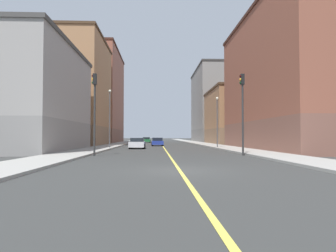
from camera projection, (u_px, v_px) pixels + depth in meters
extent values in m
plane|color=#333433|center=(179.00, 170.00, 13.96)|extent=(400.00, 400.00, 0.00)
cube|color=#9E9B93|center=(200.00, 143.00, 63.24)|extent=(3.57, 168.00, 0.15)
cube|color=#9E9B93|center=(122.00, 143.00, 62.56)|extent=(3.57, 168.00, 0.15)
cube|color=#E5D14C|center=(161.00, 144.00, 62.90)|extent=(0.16, 154.00, 0.01)
cube|color=brown|center=(290.00, 135.00, 35.80)|extent=(10.02, 25.39, 3.38)
cube|color=#93513D|center=(289.00, 68.00, 36.07)|extent=(10.02, 25.39, 13.01)
cube|color=#42241B|center=(288.00, 14.00, 36.30)|extent=(10.32, 25.69, 0.40)
cube|color=#8F6B4F|center=(235.00, 136.00, 60.46)|extent=(10.02, 16.26, 3.09)
cube|color=#A8754C|center=(235.00, 110.00, 60.64)|extent=(10.02, 16.26, 7.66)
cube|color=#4B3422|center=(235.00, 90.00, 60.78)|extent=(10.32, 16.56, 0.40)
cube|color=slate|center=(214.00, 136.00, 82.46)|extent=(10.02, 22.98, 3.48)
cube|color=gray|center=(214.00, 100.00, 82.79)|extent=(10.02, 22.98, 16.31)
cube|color=#3B3937|center=(214.00, 70.00, 83.07)|extent=(10.32, 23.28, 0.40)
cube|color=gray|center=(25.00, 136.00, 31.77)|extent=(10.02, 17.26, 3.22)
cube|color=#9E9993|center=(26.00, 85.00, 31.96)|extent=(10.02, 17.26, 7.81)
cube|color=#474442|center=(27.00, 47.00, 32.10)|extent=(10.32, 17.56, 0.40)
cube|color=#8F6B4F|center=(74.00, 136.00, 50.77)|extent=(10.02, 16.52, 3.22)
cube|color=#A8754C|center=(75.00, 84.00, 51.07)|extent=(10.02, 16.52, 14.73)
cube|color=#4B3422|center=(75.00, 40.00, 51.32)|extent=(10.32, 16.82, 0.40)
cube|color=brown|center=(98.00, 136.00, 71.24)|extent=(10.02, 21.77, 3.19)
cube|color=#93513D|center=(98.00, 91.00, 71.61)|extent=(10.02, 21.77, 18.36)
cube|color=#42241B|center=(98.00, 53.00, 71.92)|extent=(10.32, 22.07, 0.40)
cylinder|color=#2D2D2D|center=(243.00, 120.00, 24.64)|extent=(0.16, 0.16, 5.89)
cube|color=black|center=(242.00, 79.00, 24.75)|extent=(0.28, 0.32, 0.90)
sphere|color=#320404|center=(241.00, 76.00, 24.75)|extent=(0.20, 0.20, 0.20)
sphere|color=orange|center=(241.00, 79.00, 24.74)|extent=(0.20, 0.20, 0.20)
sphere|color=black|center=(241.00, 83.00, 24.73)|extent=(0.20, 0.20, 0.20)
cylinder|color=#2D2D2D|center=(95.00, 120.00, 24.14)|extent=(0.16, 0.16, 5.81)
cube|color=black|center=(95.00, 79.00, 24.25)|extent=(0.28, 0.32, 0.90)
sphere|color=#320404|center=(93.00, 76.00, 24.25)|extent=(0.20, 0.20, 0.20)
sphere|color=orange|center=(93.00, 79.00, 24.24)|extent=(0.20, 0.20, 0.20)
sphere|color=black|center=(93.00, 83.00, 24.23)|extent=(0.20, 0.20, 0.20)
cylinder|color=#4C4C51|center=(217.00, 123.00, 39.71)|extent=(0.14, 0.14, 6.35)
sphere|color=#EAEACC|center=(217.00, 98.00, 39.82)|extent=(0.36, 0.36, 0.36)
cylinder|color=#4C4C51|center=(110.00, 120.00, 38.48)|extent=(0.14, 0.14, 7.16)
sphere|color=#EAEACC|center=(110.00, 91.00, 38.60)|extent=(0.36, 0.36, 0.36)
cube|color=#1E6B38|center=(146.00, 141.00, 71.14)|extent=(1.90, 4.52, 0.62)
cube|color=black|center=(146.00, 138.00, 71.15)|extent=(1.67, 2.02, 0.48)
cylinder|color=black|center=(143.00, 141.00, 72.49)|extent=(0.22, 0.64, 0.64)
cylinder|color=black|center=(150.00, 141.00, 72.57)|extent=(0.22, 0.64, 0.64)
cylinder|color=black|center=(143.00, 141.00, 69.69)|extent=(0.22, 0.64, 0.64)
cylinder|color=black|center=(150.00, 141.00, 69.77)|extent=(0.22, 0.64, 0.64)
cube|color=#23389E|center=(157.00, 143.00, 48.75)|extent=(1.97, 4.29, 0.62)
cube|color=black|center=(157.00, 139.00, 48.68)|extent=(1.68, 1.89, 0.50)
cylinder|color=black|center=(152.00, 144.00, 49.99)|extent=(0.24, 0.65, 0.64)
cylinder|color=black|center=(162.00, 144.00, 50.11)|extent=(0.24, 0.65, 0.64)
cylinder|color=black|center=(152.00, 144.00, 47.37)|extent=(0.24, 0.65, 0.64)
cylinder|color=black|center=(163.00, 144.00, 47.49)|extent=(0.24, 0.65, 0.64)
cube|color=white|center=(137.00, 144.00, 37.89)|extent=(1.93, 4.01, 0.67)
cube|color=black|center=(137.00, 140.00, 38.04)|extent=(1.69, 1.71, 0.48)
cylinder|color=black|center=(131.00, 146.00, 39.09)|extent=(0.23, 0.64, 0.64)
cylinder|color=black|center=(145.00, 146.00, 39.15)|extent=(0.23, 0.64, 0.64)
cylinder|color=black|center=(130.00, 146.00, 36.62)|extent=(0.23, 0.64, 0.64)
cylinder|color=black|center=(144.00, 146.00, 36.68)|extent=(0.23, 0.64, 0.64)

